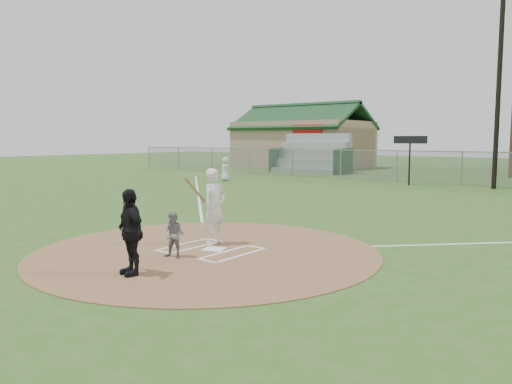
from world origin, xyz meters
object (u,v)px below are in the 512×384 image
Objects in this scene: catcher at (174,235)px; umpire at (130,232)px; home_plate at (214,249)px; ondeck_player at (225,169)px; batter_at_plate at (214,206)px.

catcher is 1.62m from umpire.
ondeck_player reaches higher than home_plate.
batter_at_plate is (-0.64, 3.21, 0.12)m from umpire.
ondeck_player is 0.79× the size of batter_at_plate.
batter_at_plate is at bearing 126.53° from ondeck_player.
umpire is 3.28m from batter_at_plate.
umpire is 1.12× the size of ondeck_player.
ondeck_player is (-12.95, 16.69, 0.23)m from catcher.
home_plate is 0.46× the size of catcher.
umpire is at bearing -97.13° from catcher.
batter_at_plate is at bearing 77.98° from catcher.
ondeck_player is (-13.16, 15.57, 0.74)m from home_plate.
catcher is 1.76m from batter_at_plate.
batter_at_plate is (-0.47, 0.55, 0.97)m from home_plate.
batter_at_plate reaches higher than home_plate.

